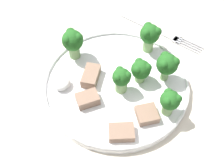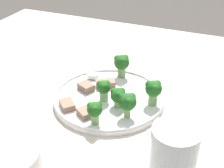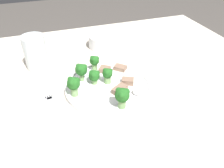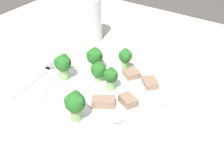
{
  "view_description": "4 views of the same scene",
  "coord_description": "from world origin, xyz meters",
  "px_view_note": "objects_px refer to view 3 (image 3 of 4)",
  "views": [
    {
      "loc": [
        0.19,
        0.2,
        1.17
      ],
      "look_at": [
        -0.01,
        0.01,
        0.8
      ],
      "focal_mm": 42.0,
      "sensor_mm": 36.0,
      "label": 1
    },
    {
      "loc": [
        -0.29,
        0.6,
        1.2
      ],
      "look_at": [
        -0.04,
        -0.02,
        0.8
      ],
      "focal_mm": 50.0,
      "sensor_mm": 36.0,
      "label": 2
    },
    {
      "loc": [
        -0.2,
        -0.54,
        1.19
      ],
      "look_at": [
        -0.02,
        -0.01,
        0.78
      ],
      "focal_mm": 35.0,
      "sensor_mm": 36.0,
      "label": 3
    },
    {
      "loc": [
        0.3,
        -0.46,
        1.19
      ],
      "look_at": [
        -0.02,
        0.01,
        0.79
      ],
      "focal_mm": 50.0,
      "sensor_mm": 36.0,
      "label": 4
    }
  ],
  "objects_px": {
    "fork": "(53,107)",
    "cream_bowl": "(103,41)",
    "drinking_glass": "(36,55)",
    "dinner_plate": "(108,87)"
  },
  "relations": [
    {
      "from": "fork",
      "to": "cream_bowl",
      "type": "distance_m",
      "value": 0.42
    },
    {
      "from": "drinking_glass",
      "to": "dinner_plate",
      "type": "bearing_deg",
      "value": -45.37
    },
    {
      "from": "dinner_plate",
      "to": "fork",
      "type": "bearing_deg",
      "value": -169.88
    },
    {
      "from": "fork",
      "to": "cream_bowl",
      "type": "xyz_separation_m",
      "value": [
        0.26,
        0.33,
        0.02
      ]
    },
    {
      "from": "dinner_plate",
      "to": "cream_bowl",
      "type": "distance_m",
      "value": 0.3
    },
    {
      "from": "dinner_plate",
      "to": "drinking_glass",
      "type": "distance_m",
      "value": 0.29
    },
    {
      "from": "dinner_plate",
      "to": "drinking_glass",
      "type": "height_order",
      "value": "drinking_glass"
    },
    {
      "from": "cream_bowl",
      "to": "drinking_glass",
      "type": "relative_size",
      "value": 0.98
    },
    {
      "from": "dinner_plate",
      "to": "cream_bowl",
      "type": "xyz_separation_m",
      "value": [
        0.08,
        0.29,
        0.02
      ]
    },
    {
      "from": "fork",
      "to": "cream_bowl",
      "type": "relative_size",
      "value": 1.67
    }
  ]
}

